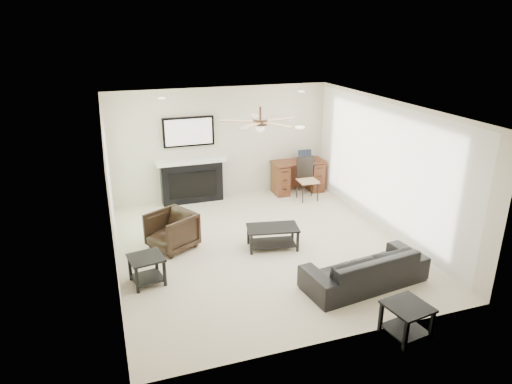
% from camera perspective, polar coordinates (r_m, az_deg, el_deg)
% --- Properties ---
extents(room_shell, '(5.50, 5.54, 2.52)m').
position_cam_1_polar(room_shell, '(7.81, 1.88, 4.74)').
color(room_shell, beige).
rests_on(room_shell, ground).
extents(sofa, '(2.03, 1.01, 0.57)m').
position_cam_1_polar(sofa, '(7.24, 13.44, -9.20)').
color(sofa, black).
rests_on(sofa, ground).
extents(armchair, '(1.00, 0.99, 0.67)m').
position_cam_1_polar(armchair, '(8.23, -10.48, -4.79)').
color(armchair, black).
rests_on(armchair, ground).
extents(coffee_table, '(0.98, 0.66, 0.40)m').
position_cam_1_polar(coffee_table, '(8.17, 2.09, -5.68)').
color(coffee_table, black).
rests_on(coffee_table, ground).
extents(end_table_near, '(0.59, 0.59, 0.45)m').
position_cam_1_polar(end_table_near, '(6.33, 18.25, -15.01)').
color(end_table_near, black).
rests_on(end_table_near, ground).
extents(end_table_left, '(0.58, 0.58, 0.45)m').
position_cam_1_polar(end_table_left, '(7.30, -13.47, -9.45)').
color(end_table_left, black).
rests_on(end_table_left, ground).
extents(fireplace_unit, '(1.52, 0.34, 1.91)m').
position_cam_1_polar(fireplace_unit, '(10.10, -8.12, 3.87)').
color(fireplace_unit, black).
rests_on(fireplace_unit, ground).
extents(desk, '(1.22, 0.56, 0.76)m').
position_cam_1_polar(desk, '(10.83, 5.25, 1.94)').
color(desk, '#3B130E').
rests_on(desk, ground).
extents(desk_chair, '(0.43, 0.45, 0.97)m').
position_cam_1_polar(desk_chair, '(10.33, 6.49, 1.57)').
color(desk_chair, black).
rests_on(desk_chair, ground).
extents(laptop, '(0.33, 0.24, 0.23)m').
position_cam_1_polar(laptop, '(10.75, 6.36, 4.51)').
color(laptop, black).
rests_on(laptop, desk).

